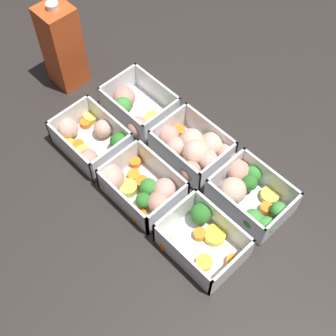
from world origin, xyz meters
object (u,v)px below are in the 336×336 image
container_far_left (203,238)px  juice_carton (62,46)px  container_far_right (91,139)px  container_far_center (141,188)px  container_near_center (195,149)px  container_near_left (248,194)px  container_near_right (137,108)px

container_far_left → juice_carton: bearing=-8.7°
container_far_right → juice_carton: (0.18, -0.08, 0.07)m
container_far_center → juice_carton: (0.33, -0.08, 0.07)m
container_near_center → container_far_center: size_ratio=1.02×
container_near_left → container_far_center: bearing=42.2°
container_far_left → container_far_center: 0.15m
container_near_left → container_far_center: 0.20m
container_near_center → container_far_center: bearing=86.8°
container_near_right → container_far_center: 0.19m
container_near_left → container_near_center: size_ratio=0.93×
container_near_center → juice_carton: (0.34, 0.05, 0.07)m
container_far_center → container_far_left: bearing=-175.7°
container_far_center → container_far_right: size_ratio=1.04×
container_near_center → container_far_right: 0.21m
container_far_center → juice_carton: size_ratio=0.77×
container_near_left → container_far_right: size_ratio=0.99×
container_far_center → juice_carton: bearing=-14.3°
container_near_center → container_far_left: (-0.14, 0.12, -0.00)m
container_near_right → juice_carton: juice_carton is taller
juice_carton → container_near_right: bearing=-168.4°
container_near_left → container_far_left: bearing=90.7°
container_near_right → container_far_right: size_ratio=0.97×
container_near_right → container_far_left: 0.32m
container_near_left → container_far_left: size_ratio=1.06×
container_near_right → container_near_left: bearing=-178.0°
container_near_left → container_far_left: same height
container_near_left → container_near_center: bearing=-0.9°
container_near_left → container_far_right: 0.33m
container_near_right → container_far_center: bearing=140.4°
container_near_left → juice_carton: size_ratio=0.73×
container_near_left → container_far_center: size_ratio=0.95×
container_near_center → container_near_right: size_ratio=1.10×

